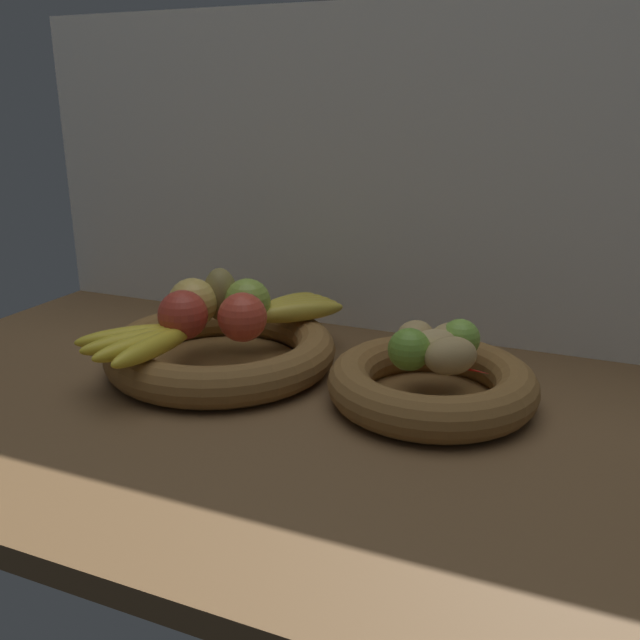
{
  "coord_description": "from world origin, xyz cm",
  "views": [
    {
      "loc": [
        34.76,
        -83.78,
        40.24
      ],
      "look_at": [
        -1.68,
        1.71,
        9.97
      ],
      "focal_mm": 38.6,
      "sensor_mm": 36.0,
      "label": 1
    }
  ],
  "objects_px": {
    "apple_red_right": "(242,317)",
    "potato_small": "(451,356)",
    "chili_pepper": "(440,363)",
    "apple_golden_left": "(193,303)",
    "fruit_bowl_right": "(432,384)",
    "pear_brown": "(220,294)",
    "potato_oblong": "(415,338)",
    "banana_bunch_front": "(144,341)",
    "apple_red_front": "(183,315)",
    "potato_back": "(454,339)",
    "fruit_bowl_left": "(221,351)",
    "apple_green_back": "(247,302)",
    "banana_bunch_back": "(290,309)",
    "lime_far": "(460,339)",
    "lime_near": "(409,349)",
    "potato_large": "(434,347)"
  },
  "relations": [
    {
      "from": "apple_red_right",
      "to": "potato_small",
      "type": "bearing_deg",
      "value": -1.34
    },
    {
      "from": "chili_pepper",
      "to": "apple_golden_left",
      "type": "bearing_deg",
      "value": -173.61
    },
    {
      "from": "fruit_bowl_right",
      "to": "chili_pepper",
      "type": "relative_size",
      "value": 2.07
    },
    {
      "from": "pear_brown",
      "to": "potato_oblong",
      "type": "height_order",
      "value": "pear_brown"
    },
    {
      "from": "banana_bunch_front",
      "to": "apple_red_front",
      "type": "bearing_deg",
      "value": 71.48
    },
    {
      "from": "potato_back",
      "to": "potato_small",
      "type": "distance_m",
      "value": 0.07
    },
    {
      "from": "fruit_bowl_right",
      "to": "fruit_bowl_left",
      "type": "bearing_deg",
      "value": 180.0
    },
    {
      "from": "apple_red_front",
      "to": "apple_golden_left",
      "type": "bearing_deg",
      "value": 109.25
    },
    {
      "from": "fruit_bowl_right",
      "to": "potato_oblong",
      "type": "bearing_deg",
      "value": 142.13
    },
    {
      "from": "apple_red_right",
      "to": "fruit_bowl_right",
      "type": "bearing_deg",
      "value": 4.54
    },
    {
      "from": "apple_green_back",
      "to": "chili_pepper",
      "type": "distance_m",
      "value": 0.33
    },
    {
      "from": "apple_green_back",
      "to": "banana_bunch_front",
      "type": "relative_size",
      "value": 0.41
    },
    {
      "from": "fruit_bowl_left",
      "to": "chili_pepper",
      "type": "bearing_deg",
      "value": -2.95
    },
    {
      "from": "pear_brown",
      "to": "potato_back",
      "type": "height_order",
      "value": "pear_brown"
    },
    {
      "from": "apple_red_front",
      "to": "potato_back",
      "type": "distance_m",
      "value": 0.39
    },
    {
      "from": "banana_bunch_back",
      "to": "lime_far",
      "type": "height_order",
      "value": "lime_far"
    },
    {
      "from": "apple_red_front",
      "to": "apple_green_back",
      "type": "bearing_deg",
      "value": 61.64
    },
    {
      "from": "pear_brown",
      "to": "potato_oblong",
      "type": "relative_size",
      "value": 1.3
    },
    {
      "from": "lime_far",
      "to": "chili_pepper",
      "type": "height_order",
      "value": "lime_far"
    },
    {
      "from": "potato_back",
      "to": "fruit_bowl_left",
      "type": "bearing_deg",
      "value": -173.4
    },
    {
      "from": "lime_near",
      "to": "pear_brown",
      "type": "bearing_deg",
      "value": 165.65
    },
    {
      "from": "lime_near",
      "to": "lime_far",
      "type": "distance_m",
      "value": 0.09
    },
    {
      "from": "fruit_bowl_right",
      "to": "banana_bunch_back",
      "type": "bearing_deg",
      "value": 158.85
    },
    {
      "from": "apple_green_back",
      "to": "banana_bunch_back",
      "type": "xyz_separation_m",
      "value": [
        0.05,
        0.05,
        -0.02
      ]
    },
    {
      "from": "fruit_bowl_right",
      "to": "lime_near",
      "type": "height_order",
      "value": "lime_near"
    },
    {
      "from": "banana_bunch_front",
      "to": "lime_near",
      "type": "height_order",
      "value": "lime_near"
    },
    {
      "from": "lime_far",
      "to": "banana_bunch_back",
      "type": "bearing_deg",
      "value": 167.2
    },
    {
      "from": "fruit_bowl_left",
      "to": "pear_brown",
      "type": "height_order",
      "value": "pear_brown"
    },
    {
      "from": "apple_golden_left",
      "to": "lime_near",
      "type": "distance_m",
      "value": 0.36
    },
    {
      "from": "apple_red_right",
      "to": "lime_far",
      "type": "height_order",
      "value": "apple_red_right"
    },
    {
      "from": "apple_green_back",
      "to": "lime_near",
      "type": "bearing_deg",
      "value": -16.65
    },
    {
      "from": "apple_red_right",
      "to": "apple_red_front",
      "type": "distance_m",
      "value": 0.09
    },
    {
      "from": "banana_bunch_back",
      "to": "lime_near",
      "type": "height_order",
      "value": "lime_near"
    },
    {
      "from": "banana_bunch_front",
      "to": "banana_bunch_back",
      "type": "relative_size",
      "value": 1.05
    },
    {
      "from": "pear_brown",
      "to": "apple_golden_left",
      "type": "bearing_deg",
      "value": -119.98
    },
    {
      "from": "potato_back",
      "to": "chili_pepper",
      "type": "distance_m",
      "value": 0.06
    },
    {
      "from": "banana_bunch_back",
      "to": "apple_green_back",
      "type": "bearing_deg",
      "value": -133.22
    },
    {
      "from": "lime_far",
      "to": "potato_oblong",
      "type": "bearing_deg",
      "value": -170.75
    },
    {
      "from": "apple_golden_left",
      "to": "potato_small",
      "type": "relative_size",
      "value": 1.07
    },
    {
      "from": "banana_bunch_back",
      "to": "lime_near",
      "type": "bearing_deg",
      "value": -29.89
    },
    {
      "from": "potato_oblong",
      "to": "chili_pepper",
      "type": "bearing_deg",
      "value": -43.18
    },
    {
      "from": "potato_oblong",
      "to": "apple_green_back",
      "type": "bearing_deg",
      "value": 174.96
    },
    {
      "from": "apple_golden_left",
      "to": "potato_small",
      "type": "xyz_separation_m",
      "value": [
        0.41,
        -0.04,
        -0.01
      ]
    },
    {
      "from": "fruit_bowl_right",
      "to": "potato_large",
      "type": "distance_m",
      "value": 0.06
    },
    {
      "from": "apple_green_back",
      "to": "apple_golden_left",
      "type": "xyz_separation_m",
      "value": [
        -0.07,
        -0.04,
        0.0
      ]
    },
    {
      "from": "apple_red_right",
      "to": "banana_bunch_front",
      "type": "xyz_separation_m",
      "value": [
        -0.11,
        -0.09,
        -0.02
      ]
    },
    {
      "from": "pear_brown",
      "to": "banana_bunch_front",
      "type": "distance_m",
      "value": 0.17
    },
    {
      "from": "potato_oblong",
      "to": "chili_pepper",
      "type": "height_order",
      "value": "potato_oblong"
    },
    {
      "from": "apple_golden_left",
      "to": "fruit_bowl_right",
      "type": "bearing_deg",
      "value": -1.17
    },
    {
      "from": "apple_golden_left",
      "to": "apple_red_front",
      "type": "bearing_deg",
      "value": -70.75
    }
  ]
}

